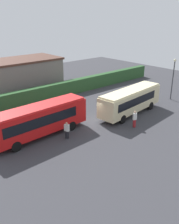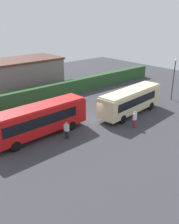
# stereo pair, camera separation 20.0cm
# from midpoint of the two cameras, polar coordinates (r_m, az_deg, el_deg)

# --- Properties ---
(ground_plane) EXTENTS (64.00, 64.00, 0.00)m
(ground_plane) POSITION_cam_midpoint_polar(r_m,az_deg,el_deg) (29.54, 0.85, -2.10)
(ground_plane) COLOR #38383D
(bus_red) EXTENTS (10.69, 2.76, 3.27)m
(bus_red) POSITION_cam_midpoint_polar(r_m,az_deg,el_deg) (25.83, -11.40, -1.59)
(bus_red) COLOR red
(bus_red) RESTS_ON ground_plane
(bus_cream) EXTENTS (10.07, 3.36, 3.11)m
(bus_cream) POSITION_cam_midpoint_polar(r_m,az_deg,el_deg) (31.55, 8.96, 2.70)
(bus_cream) COLOR beige
(bus_cream) RESTS_ON ground_plane
(person_left) EXTENTS (0.39, 0.47, 1.88)m
(person_left) POSITION_cam_midpoint_polar(r_m,az_deg,el_deg) (27.17, -16.01, -2.85)
(person_left) COLOR black
(person_left) RESTS_ON ground_plane
(person_center) EXTENTS (0.44, 0.55, 1.74)m
(person_center) POSITION_cam_midpoint_polar(r_m,az_deg,el_deg) (25.41, -5.29, -4.04)
(person_center) COLOR black
(person_center) RESTS_ON ground_plane
(person_right) EXTENTS (0.47, 0.40, 1.88)m
(person_right) POSITION_cam_midpoint_polar(r_m,az_deg,el_deg) (28.13, 9.83, -1.44)
(person_right) COLOR maroon
(person_right) RESTS_ON ground_plane
(person_far) EXTENTS (0.46, 0.48, 1.74)m
(person_far) POSITION_cam_midpoint_polar(r_m,az_deg,el_deg) (33.16, 5.64, 2.20)
(person_far) COLOR #4C6B47
(person_far) RESTS_ON ground_plane
(hedge_row) EXTENTS (44.00, 1.05, 2.09)m
(hedge_row) POSITION_cam_midpoint_polar(r_m,az_deg,el_deg) (36.90, -9.88, 4.19)
(hedge_row) COLOR #2B542B
(hedge_row) RESTS_ON ground_plane
(depot_building) EXTENTS (11.86, 6.51, 5.06)m
(depot_building) POSITION_cam_midpoint_polar(r_m,az_deg,el_deg) (41.76, -14.93, 7.94)
(depot_building) COLOR slate
(depot_building) RESTS_ON ground_plane
(lamppost) EXTENTS (0.36, 0.36, 5.80)m
(lamppost) POSITION_cam_midpoint_polar(r_m,az_deg,el_deg) (37.84, 18.02, 7.90)
(lamppost) COLOR #38383D
(lamppost) RESTS_ON ground_plane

